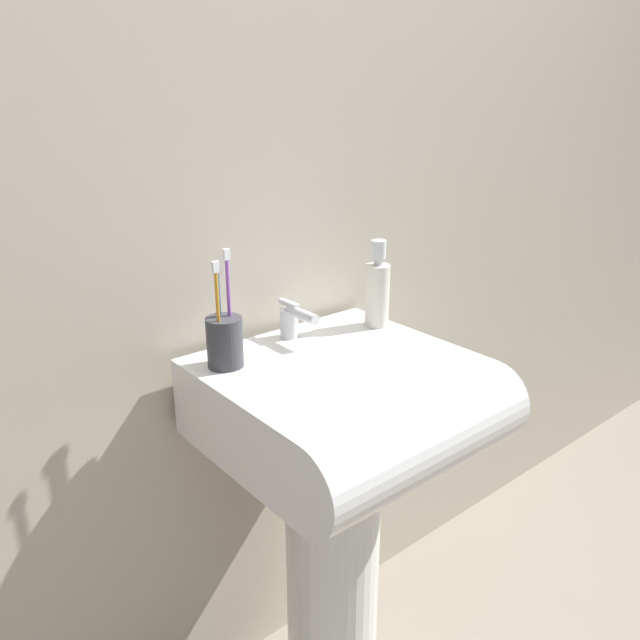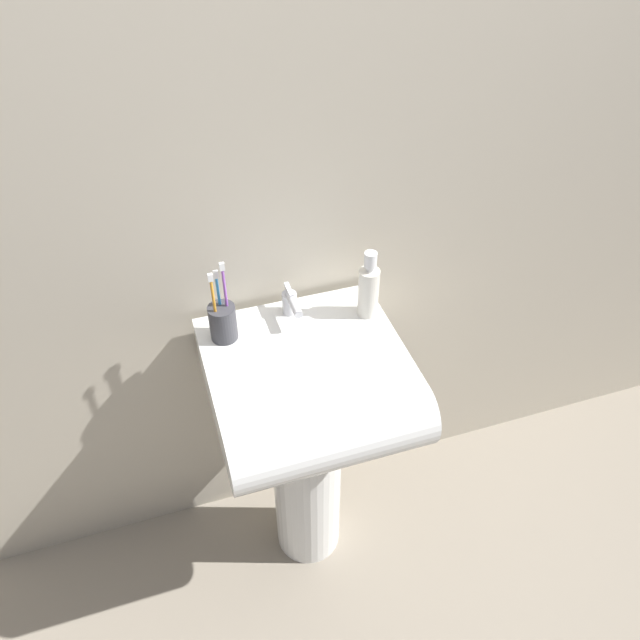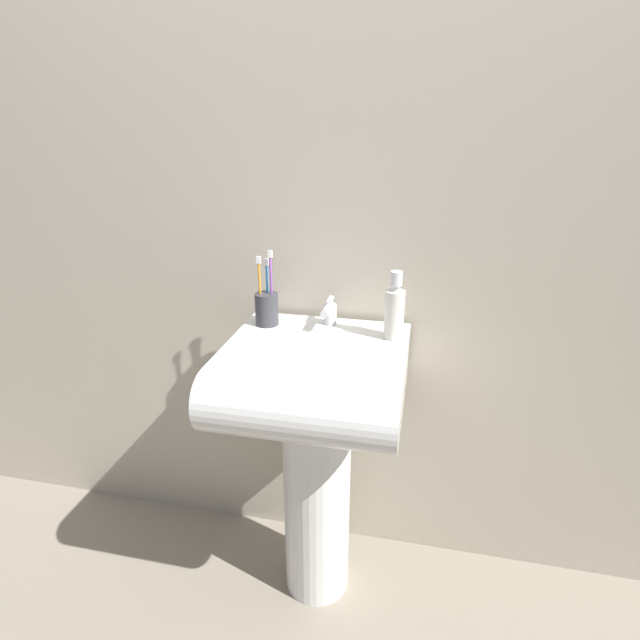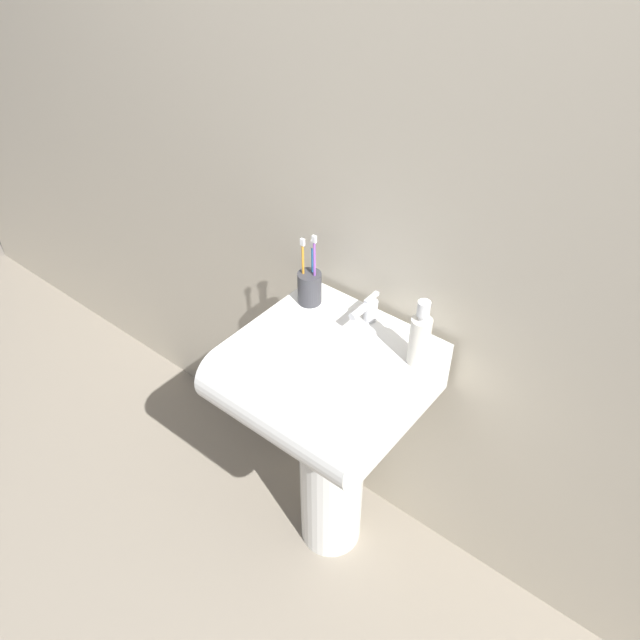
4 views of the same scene
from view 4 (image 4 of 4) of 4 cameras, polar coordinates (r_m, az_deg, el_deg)
The scene contains 7 objects.
ground_plane at distance 2.30m, azimuth 0.98°, elevation -18.67°, with size 6.00×6.00×0.00m, color gray.
wall_back at distance 1.61m, azimuth 6.99°, elevation 11.33°, with size 5.00×0.05×2.40m, color #B7AD99.
sink_pedestal at distance 2.01m, azimuth 1.09°, elevation -13.37°, with size 0.20×0.20×0.70m, color white.
sink_basin at distance 1.65m, azimuth 0.05°, elevation -5.55°, with size 0.48×0.48×0.16m.
faucet at distance 1.69m, azimuth 4.41°, elevation 0.98°, with size 0.04×0.12×0.08m.
toothbrush_cup at distance 1.75m, azimuth -0.96°, elevation 3.09°, with size 0.07×0.07×0.22m.
soap_bottle at distance 1.56m, azimuth 9.11°, elevation -1.63°, with size 0.05×0.05×0.19m.
Camera 4 is at (0.73, -0.97, 1.95)m, focal length 35.00 mm.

